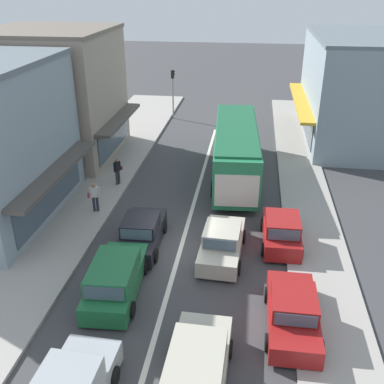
{
  "coord_description": "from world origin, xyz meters",
  "views": [
    {
      "loc": [
        2.91,
        -17.13,
        11.43
      ],
      "look_at": [
        0.04,
        3.73,
        1.2
      ],
      "focal_mm": 42.0,
      "sensor_mm": 36.0,
      "label": 1
    }
  ],
  "objects_px": {
    "sedan_adjacent_lane_trail": "(141,233)",
    "parked_hatchback_kerb_second": "(281,231)",
    "parked_sedan_kerb_front": "(293,312)",
    "pedestrian_browsing_midblock": "(117,169)",
    "city_bus": "(236,148)",
    "sedan_queue_gap_filler": "(222,243)",
    "traffic_light_downstreet": "(173,86)",
    "pedestrian_with_handbag_near": "(94,195)",
    "wagon_behind_bus_near": "(197,371)",
    "wagon_adjacent_lane_lead": "(116,278)"
  },
  "relations": [
    {
      "from": "parked_sedan_kerb_front",
      "to": "wagon_adjacent_lane_lead",
      "type": "bearing_deg",
      "value": 172.02
    },
    {
      "from": "wagon_behind_bus_near",
      "to": "traffic_light_downstreet",
      "type": "bearing_deg",
      "value": 101.38
    },
    {
      "from": "wagon_adjacent_lane_lead",
      "to": "city_bus",
      "type": "bearing_deg",
      "value": 71.69
    },
    {
      "from": "sedan_adjacent_lane_trail",
      "to": "traffic_light_downstreet",
      "type": "bearing_deg",
      "value": 95.87
    },
    {
      "from": "traffic_light_downstreet",
      "to": "pedestrian_with_handbag_near",
      "type": "bearing_deg",
      "value": -93.36
    },
    {
      "from": "city_bus",
      "to": "traffic_light_downstreet",
      "type": "bearing_deg",
      "value": 116.84
    },
    {
      "from": "sedan_adjacent_lane_trail",
      "to": "parked_hatchback_kerb_second",
      "type": "xyz_separation_m",
      "value": [
        6.42,
        0.97,
        0.05
      ]
    },
    {
      "from": "wagon_adjacent_lane_lead",
      "to": "parked_hatchback_kerb_second",
      "type": "bearing_deg",
      "value": 34.8
    },
    {
      "from": "city_bus",
      "to": "pedestrian_with_handbag_near",
      "type": "bearing_deg",
      "value": -140.02
    },
    {
      "from": "wagon_adjacent_lane_lead",
      "to": "wagon_behind_bus_near",
      "type": "bearing_deg",
      "value": -47.74
    },
    {
      "from": "sedan_queue_gap_filler",
      "to": "traffic_light_downstreet",
      "type": "distance_m",
      "value": 21.72
    },
    {
      "from": "sedan_queue_gap_filler",
      "to": "pedestrian_with_handbag_near",
      "type": "xyz_separation_m",
      "value": [
        -6.91,
        3.05,
        0.4
      ]
    },
    {
      "from": "parked_sedan_kerb_front",
      "to": "pedestrian_with_handbag_near",
      "type": "height_order",
      "value": "pedestrian_with_handbag_near"
    },
    {
      "from": "sedan_queue_gap_filler",
      "to": "pedestrian_browsing_midblock",
      "type": "bearing_deg",
      "value": 135.7
    },
    {
      "from": "wagon_behind_bus_near",
      "to": "parked_hatchback_kerb_second",
      "type": "bearing_deg",
      "value": 71.73
    },
    {
      "from": "wagon_adjacent_lane_lead",
      "to": "pedestrian_browsing_midblock",
      "type": "xyz_separation_m",
      "value": [
        -2.78,
        9.81,
        0.32
      ]
    },
    {
      "from": "city_bus",
      "to": "sedan_adjacent_lane_trail",
      "type": "xyz_separation_m",
      "value": [
        -3.89,
        -8.62,
        -1.22
      ]
    },
    {
      "from": "traffic_light_downstreet",
      "to": "sedan_adjacent_lane_trail",
      "type": "bearing_deg",
      "value": -84.13
    },
    {
      "from": "parked_sedan_kerb_front",
      "to": "pedestrian_browsing_midblock",
      "type": "height_order",
      "value": "pedestrian_browsing_midblock"
    },
    {
      "from": "pedestrian_browsing_midblock",
      "to": "sedan_adjacent_lane_trail",
      "type": "bearing_deg",
      "value": -64.69
    },
    {
      "from": "sedan_queue_gap_filler",
      "to": "sedan_adjacent_lane_trail",
      "type": "xyz_separation_m",
      "value": [
        -3.76,
        0.32,
        0.0
      ]
    },
    {
      "from": "parked_sedan_kerb_front",
      "to": "pedestrian_browsing_midblock",
      "type": "xyz_separation_m",
      "value": [
        -9.53,
        10.76,
        0.4
      ]
    },
    {
      "from": "sedan_queue_gap_filler",
      "to": "parked_sedan_kerb_front",
      "type": "distance_m",
      "value": 5.08
    },
    {
      "from": "sedan_queue_gap_filler",
      "to": "sedan_adjacent_lane_trail",
      "type": "relative_size",
      "value": 1.01
    },
    {
      "from": "parked_hatchback_kerb_second",
      "to": "pedestrian_browsing_midblock",
      "type": "bearing_deg",
      "value": 150.76
    },
    {
      "from": "wagon_behind_bus_near",
      "to": "traffic_light_downstreet",
      "type": "xyz_separation_m",
      "value": [
        -5.67,
        28.16,
        2.11
      ]
    },
    {
      "from": "parked_sedan_kerb_front",
      "to": "traffic_light_downstreet",
      "type": "bearing_deg",
      "value": 109.16
    },
    {
      "from": "city_bus",
      "to": "sedan_adjacent_lane_trail",
      "type": "distance_m",
      "value": 9.54
    },
    {
      "from": "wagon_adjacent_lane_lead",
      "to": "pedestrian_browsing_midblock",
      "type": "height_order",
      "value": "pedestrian_browsing_midblock"
    },
    {
      "from": "city_bus",
      "to": "sedan_queue_gap_filler",
      "type": "distance_m",
      "value": 9.03
    },
    {
      "from": "traffic_light_downstreet",
      "to": "pedestrian_browsing_midblock",
      "type": "distance_m",
      "value": 14.4
    },
    {
      "from": "parked_hatchback_kerb_second",
      "to": "pedestrian_with_handbag_near",
      "type": "bearing_deg",
      "value": 169.63
    },
    {
      "from": "sedan_queue_gap_filler",
      "to": "city_bus",
      "type": "bearing_deg",
      "value": 89.17
    },
    {
      "from": "city_bus",
      "to": "parked_sedan_kerb_front",
      "type": "relative_size",
      "value": 2.61
    },
    {
      "from": "city_bus",
      "to": "traffic_light_downstreet",
      "type": "xyz_separation_m",
      "value": [
        -5.99,
        11.85,
        0.97
      ]
    },
    {
      "from": "parked_hatchback_kerb_second",
      "to": "traffic_light_downstreet",
      "type": "xyz_separation_m",
      "value": [
        -8.53,
        19.5,
        2.15
      ]
    },
    {
      "from": "parked_hatchback_kerb_second",
      "to": "pedestrian_with_handbag_near",
      "type": "distance_m",
      "value": 9.74
    },
    {
      "from": "wagon_behind_bus_near",
      "to": "pedestrian_browsing_midblock",
      "type": "height_order",
      "value": "pedestrian_browsing_midblock"
    },
    {
      "from": "city_bus",
      "to": "wagon_adjacent_lane_lead",
      "type": "xyz_separation_m",
      "value": [
        -4.05,
        -12.22,
        -1.14
      ]
    },
    {
      "from": "parked_sedan_kerb_front",
      "to": "pedestrian_with_handbag_near",
      "type": "relative_size",
      "value": 2.58
    },
    {
      "from": "pedestrian_browsing_midblock",
      "to": "wagon_behind_bus_near",
      "type": "bearing_deg",
      "value": -64.95
    },
    {
      "from": "city_bus",
      "to": "sedan_queue_gap_filler",
      "type": "xyz_separation_m",
      "value": [
        -0.13,
        -8.95,
        -1.22
      ]
    },
    {
      "from": "city_bus",
      "to": "pedestrian_browsing_midblock",
      "type": "bearing_deg",
      "value": -160.54
    },
    {
      "from": "traffic_light_downstreet",
      "to": "pedestrian_with_handbag_near",
      "type": "distance_m",
      "value": 17.87
    },
    {
      "from": "wagon_adjacent_lane_lead",
      "to": "sedan_queue_gap_filler",
      "type": "relative_size",
      "value": 1.07
    },
    {
      "from": "city_bus",
      "to": "pedestrian_with_handbag_near",
      "type": "distance_m",
      "value": 9.22
    },
    {
      "from": "wagon_behind_bus_near",
      "to": "sedan_queue_gap_filler",
      "type": "bearing_deg",
      "value": 88.46
    },
    {
      "from": "pedestrian_with_handbag_near",
      "to": "pedestrian_browsing_midblock",
      "type": "height_order",
      "value": "same"
    },
    {
      "from": "pedestrian_browsing_midblock",
      "to": "sedan_queue_gap_filler",
      "type": "bearing_deg",
      "value": -44.3
    },
    {
      "from": "city_bus",
      "to": "wagon_adjacent_lane_lead",
      "type": "bearing_deg",
      "value": -108.31
    }
  ]
}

